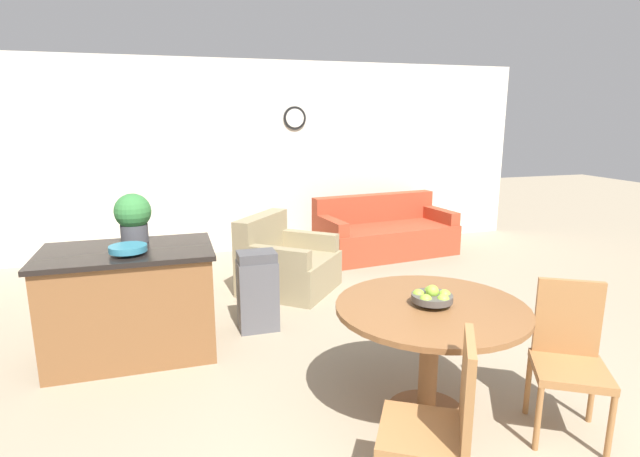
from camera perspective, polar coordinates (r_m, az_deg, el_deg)
The scene contains 11 objects.
wall_back at distance 7.30m, azimuth -6.29°, elevation 8.10°, with size 8.00×0.09×2.70m.
dining_table at distance 3.31m, azimuth 12.48°, elevation -11.41°, with size 1.21×1.21×0.78m.
dining_chair_near_left at distance 2.61m, azimuth 13.58°, elevation -20.55°, with size 0.58×0.58×0.95m.
dining_chair_near_right at distance 3.51m, azimuth 26.57°, elevation -12.54°, with size 0.58×0.58×0.95m.
fruit_bowl at distance 3.22m, azimuth 12.69°, elevation -7.65°, with size 0.26×0.26×0.13m.
kitchen_island at distance 4.39m, azimuth -20.79°, elevation -7.88°, with size 1.33×0.82×0.90m.
teal_bowl at distance 4.09m, azimuth -21.09°, elevation -2.17°, with size 0.28×0.28×0.07m.
potted_plant at distance 4.44m, azimuth -20.59°, elevation 1.34°, with size 0.30×0.30×0.41m.
trash_bin at distance 4.64m, azimuth -7.14°, elevation -7.12°, with size 0.36×0.26×0.74m.
couch at distance 7.18m, azimuth 7.36°, elevation -0.65°, with size 2.01×1.13×0.82m.
armchair at distance 5.66m, azimuth -3.95°, elevation -4.21°, with size 1.29×1.29×0.84m.
Camera 1 is at (-1.35, -1.47, 1.94)m, focal length 28.00 mm.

